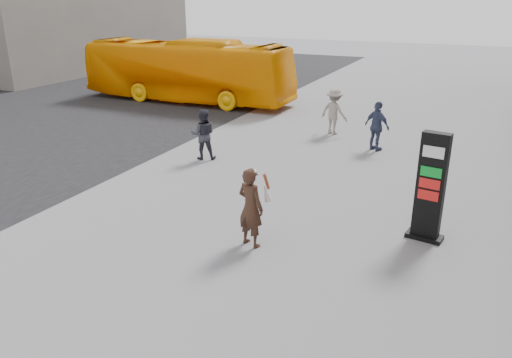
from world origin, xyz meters
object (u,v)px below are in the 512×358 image
at_px(woman, 251,206).
at_px(pedestrian_c, 377,126).
at_px(pedestrian_b, 334,112).
at_px(info_pylon, 431,188).
at_px(pedestrian_a, 203,134).
at_px(bus, 187,71).

height_order(woman, pedestrian_c, woman).
height_order(pedestrian_b, pedestrian_c, pedestrian_b).
height_order(info_pylon, pedestrian_a, info_pylon).
xyz_separation_m(info_pylon, woman, (-3.36, -1.84, -0.31)).
bearing_deg(info_pylon, pedestrian_b, 128.53).
height_order(pedestrian_a, pedestrian_b, pedestrian_b).
distance_m(bus, pedestrian_b, 8.98).
bearing_deg(pedestrian_b, pedestrian_c, 160.28).
height_order(info_pylon, pedestrian_c, info_pylon).
height_order(info_pylon, woman, info_pylon).
height_order(woman, bus, bus).
bearing_deg(info_pylon, woman, -141.99).
bearing_deg(woman, info_pylon, -134.20).
bearing_deg(bus, woman, -142.79).
relative_size(woman, pedestrian_c, 1.03).
xyz_separation_m(pedestrian_a, pedestrian_b, (2.97, 4.76, 0.05)).
distance_m(pedestrian_a, pedestrian_b, 5.61).
distance_m(info_pylon, bus, 16.67).
height_order(info_pylon, pedestrian_b, info_pylon).
height_order(pedestrian_a, pedestrian_c, pedestrian_c).
xyz_separation_m(pedestrian_b, pedestrian_c, (1.93, -1.50, -0.02)).
bearing_deg(woman, pedestrian_a, -33.52).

